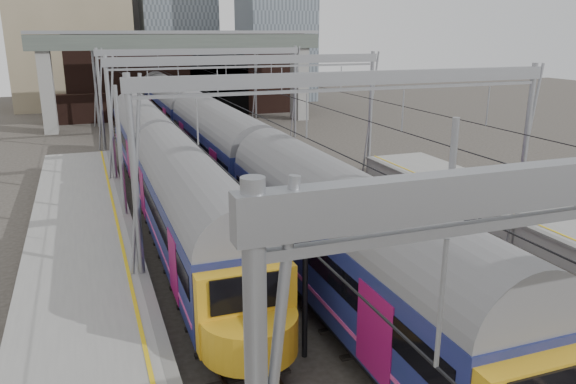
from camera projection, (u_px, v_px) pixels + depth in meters
name	position (u px, v px, depth m)	size (l,w,h in m)	color
ground	(480.00, 380.00, 15.51)	(160.00, 160.00, 0.00)	#38332D
tracks	(291.00, 216.00, 29.03)	(14.40, 80.00, 0.22)	#4C3828
overhead_line	(253.00, 78.00, 33.06)	(16.80, 80.00, 8.00)	gray
retaining_wall	(186.00, 77.00, 61.60)	(28.00, 2.75, 9.00)	black
overbridge	(181.00, 52.00, 54.98)	(28.00, 3.00, 9.25)	gray
train_main	(193.00, 124.00, 41.68)	(3.01, 69.46, 5.10)	black
train_second	(162.00, 165.00, 29.32)	(2.81, 32.52, 4.83)	black
signal_near_left	(306.00, 259.00, 15.70)	(0.39, 0.47, 4.97)	black
signal_near_centre	(464.00, 254.00, 16.84)	(0.33, 0.45, 4.43)	black
equip_cover_a	(344.00, 283.00, 21.30)	(0.79, 0.56, 0.09)	#172DAE
equip_cover_b	(488.00, 356.00, 16.55)	(0.96, 0.68, 0.11)	#172DAE
equip_cover_c	(419.00, 259.00, 23.50)	(0.89, 0.62, 0.10)	#172DAE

